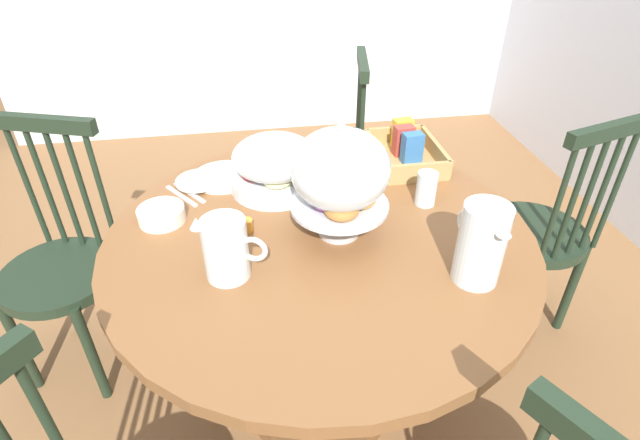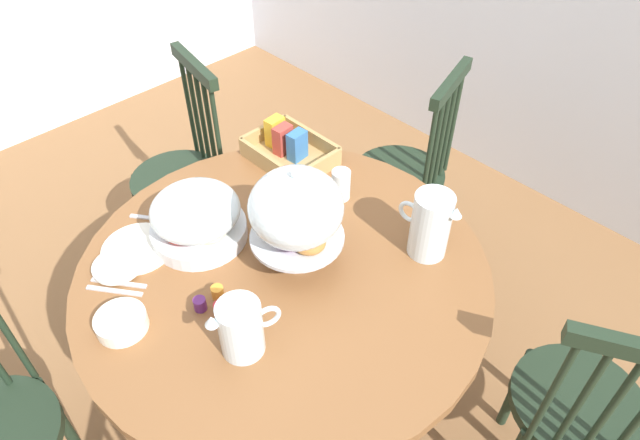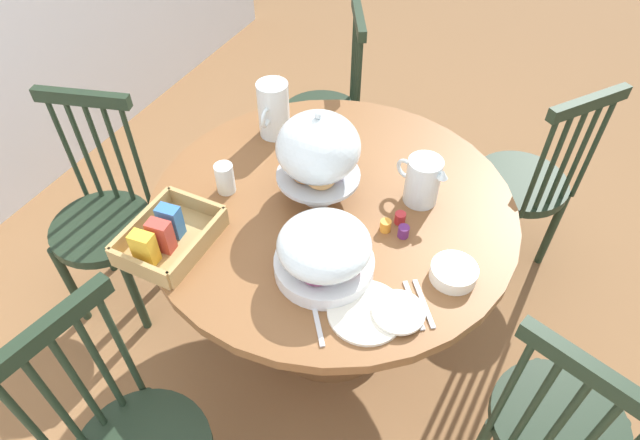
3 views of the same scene
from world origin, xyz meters
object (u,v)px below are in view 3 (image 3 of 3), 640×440
Objects in this scene: milk_pitcher at (274,112)px; fruit_platter_covered at (324,252)px; windsor_chair_near_window at (327,115)px; cereal_bowl at (454,272)px; china_plate_large at (366,312)px; windsor_chair_host_seat at (524,186)px; windsor_chair_by_cabinet at (105,223)px; dining_table at (332,241)px; pastry_stand_with_dome at (318,151)px; windsor_chair_far_side at (555,429)px; china_plate_small at (399,312)px; drinking_glass at (225,178)px; orange_juice_pitcher at (422,182)px; cereal_basket at (167,237)px.

fruit_platter_covered is at bearing -139.08° from milk_pitcher.
cereal_bowl is (-0.97, -0.87, 0.31)m from windsor_chair_near_window.
windsor_chair_host_seat is at bearing -15.67° from china_plate_large.
fruit_platter_covered is (-0.05, -1.00, 0.37)m from windsor_chair_by_cabinet.
dining_table is 1.28× the size of windsor_chair_by_cabinet.
milk_pitcher is (0.25, 0.31, -0.10)m from pastry_stand_with_dome.
pastry_stand_with_dome is at bearing 28.85° from fruit_platter_covered.
windsor_chair_near_window is 1.34m from cereal_bowl.
windsor_chair_host_seat is 2.83× the size of pastry_stand_with_dome.
cereal_bowl is at bearing -138.23° from windsor_chair_near_window.
dining_table is 3.63× the size of pastry_stand_with_dome.
windsor_chair_far_side reaches higher than cereal_bowl.
fruit_platter_covered is 0.21m from china_plate_large.
china_plate_small is (0.03, -0.08, 0.01)m from china_plate_large.
pastry_stand_with_dome reaches higher than drinking_glass.
drinking_glass is (-0.11, 0.35, 0.26)m from dining_table.
orange_juice_pitcher is 0.64m from milk_pitcher.
pastry_stand_with_dome is 3.13× the size of drinking_glass.
fruit_platter_covered is 0.39m from cereal_bowl.
pastry_stand_with_dome is (-0.72, 0.64, 0.48)m from windsor_chair_host_seat.
windsor_chair_near_window is 1.42m from china_plate_large.
cereal_bowl is 0.82m from drinking_glass.
windsor_chair_by_cabinet is 1.07m from fruit_platter_covered.
windsor_chair_far_side is 3.25× the size of fruit_platter_covered.
china_plate_small is (-1.17, -0.77, 0.30)m from windsor_chair_near_window.
milk_pitcher is 1.99× the size of drinking_glass.
china_plate_large is 0.09m from china_plate_small.
cereal_bowl is at bearing -107.42° from dining_table.
cereal_basket reaches higher than china_plate_large.
orange_juice_pitcher is 1.29× the size of china_plate_small.
china_plate_large is at bearing -112.81° from drinking_glass.
windsor_chair_far_side is 0.54m from cereal_bowl.
drinking_glass is (-0.25, 0.62, -0.02)m from orange_juice_pitcher.
windsor_chair_by_cabinet is at bearing 85.14° from china_plate_small.
windsor_chair_host_seat is at bearing -25.52° from fruit_platter_covered.
drinking_glass is at bearing -176.63° from windsor_chair_near_window.
windsor_chair_host_seat is 1.17m from fruit_platter_covered.
windsor_chair_host_seat is (0.72, -0.58, -0.08)m from dining_table.
china_plate_large is at bearing -143.70° from dining_table.
windsor_chair_far_side is 1.41m from milk_pitcher.
china_plate_small is (-0.48, -0.10, -0.06)m from orange_juice_pitcher.
cereal_basket is (-1.12, 0.96, 0.33)m from windsor_chair_host_seat.
windsor_chair_by_cabinet is 1.21m from china_plate_large.
fruit_platter_covered is at bearing 62.65° from china_plate_large.
windsor_chair_host_seat is (0.96, -1.48, 0.00)m from windsor_chair_by_cabinet.
windsor_chair_near_window is 1.72m from windsor_chair_far_side.
windsor_chair_near_window reaches higher than dining_table.
windsor_chair_far_side is 6.50× the size of china_plate_small.
pastry_stand_with_dome is at bearing 50.33° from china_plate_small.
dining_table is 0.45m from drinking_glass.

